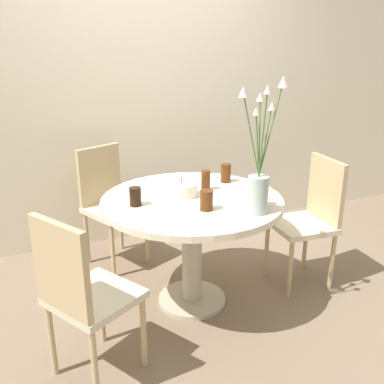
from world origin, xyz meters
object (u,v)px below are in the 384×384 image
chair_left_flank (109,198)px  birthday_cake (182,190)px  drink_glass_3 (262,196)px  chair_right_flank (81,291)px  drink_glass_2 (207,200)px  side_plate (185,179)px  drink_glass_1 (226,173)px  drink_glass_0 (206,180)px  flower_vase (259,175)px  chair_near_front (311,214)px  drink_glass_4 (135,197)px

chair_left_flank → birthday_cake: chair_left_flank is taller
drink_glass_3 → chair_right_flank: bearing=-171.2°
chair_left_flank → drink_glass_2: (0.38, -1.05, 0.29)m
side_plate → drink_glass_1: size_ratio=1.49×
drink_glass_0 → flower_vase: bearing=-77.1°
drink_glass_2 → chair_right_flank: bearing=-163.2°
chair_right_flank → flower_vase: size_ratio=1.22×
birthday_cake → drink_glass_2: birthday_cake is taller
chair_near_front → side_plate: size_ratio=4.77×
chair_near_front → drink_glass_4: (-1.27, 0.06, 0.28)m
chair_left_flank → flower_vase: 1.43m
drink_glass_1 → drink_glass_3: (-0.01, -0.51, -0.00)m
chair_left_flank → side_plate: chair_left_flank is taller
chair_right_flank → drink_glass_4: 0.68m
chair_near_front → drink_glass_0: 0.83m
chair_near_front → drink_glass_0: (-0.76, 0.17, 0.29)m
birthday_cake → drink_glass_1: bearing=21.6°
chair_left_flank → birthday_cake: 0.87m
birthday_cake → drink_glass_0: 0.20m
chair_left_flank → drink_glass_1: bearing=-64.5°
chair_right_flank → drink_glass_0: bearing=-88.7°
side_plate → drink_glass_4: 0.60m
chair_right_flank → drink_glass_0: (0.93, 0.58, 0.29)m
chair_right_flank → drink_glass_1: 1.35m
drink_glass_2 → drink_glass_3: size_ratio=0.97×
chair_right_flank → drink_glass_3: size_ratio=7.51×
drink_glass_1 → drink_glass_3: bearing=-90.8°
drink_glass_2 → birthday_cake: bearing=99.6°
side_plate → drink_glass_3: size_ratio=1.57×
chair_near_front → flower_vase: size_ratio=1.22×
flower_vase → drink_glass_2: (-0.25, 0.15, -0.17)m
flower_vase → drink_glass_2: size_ratio=6.34×
chair_left_flank → chair_right_flank: same height
chair_near_front → side_plate: 0.94m
birthday_cake → drink_glass_2: 0.29m
chair_near_front → drink_glass_3: chair_near_front is taller
chair_right_flank → flower_vase: (1.04, 0.09, 0.45)m
drink_glass_1 → drink_glass_2: (-0.34, -0.44, -0.01)m
chair_near_front → drink_glass_1: size_ratio=7.09×
chair_right_flank → drink_glass_0: size_ratio=6.94×
chair_near_front → drink_glass_3: size_ratio=7.51×
chair_right_flank → birthday_cake: size_ratio=4.72×
chair_right_flank → drink_glass_1: bearing=-89.5°
chair_left_flank → chair_right_flank: 1.35m
chair_left_flank → drink_glass_1: chair_left_flank is taller
chair_right_flank → drink_glass_3: chair_right_flank is taller
side_plate → drink_glass_1: (0.25, -0.16, 0.06)m
chair_left_flank → birthday_cake: (0.33, -0.76, 0.27)m
chair_near_front → flower_vase: (-0.65, -0.32, 0.45)m
drink_glass_4 → chair_right_flank: bearing=-131.5°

